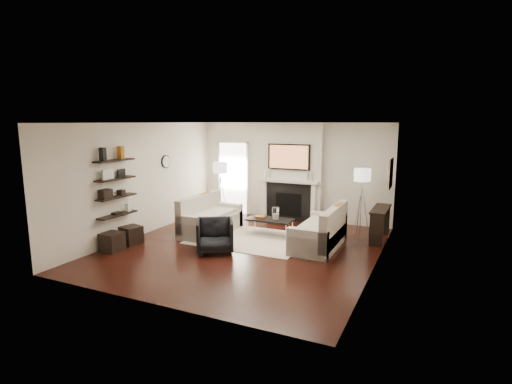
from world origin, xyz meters
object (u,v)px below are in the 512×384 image
at_px(coffee_table, 270,220).
at_px(armchair, 215,234).
at_px(lamp_left_shade, 220,168).
at_px(lamp_right_shade, 362,175).
at_px(loveseat_right_base, 319,238).
at_px(ottoman_near, 131,235).
at_px(loveseat_left_base, 211,225).

xyz_separation_m(coffee_table, armchair, (-0.58, -1.60, -0.01)).
xyz_separation_m(lamp_left_shade, lamp_right_shade, (3.90, 0.12, 0.00)).
bearing_deg(loveseat_right_base, ottoman_near, -158.38).
distance_m(loveseat_right_base, lamp_right_shade, 2.07).
relative_size(loveseat_right_base, ottoman_near, 4.50).
distance_m(armchair, lamp_left_shade, 3.18).
height_order(armchair, lamp_right_shade, lamp_right_shade).
xyz_separation_m(loveseat_left_base, loveseat_right_base, (2.73, 0.03, 0.00)).
height_order(lamp_left_shade, ottoman_near, lamp_left_shade).
xyz_separation_m(lamp_right_shade, ottoman_near, (-4.52, -3.09, -1.25)).
xyz_separation_m(armchair, ottoman_near, (-2.01, -0.31, -0.19)).
distance_m(coffee_table, lamp_right_shade, 2.50).
bearing_deg(armchair, loveseat_left_base, 93.25).
relative_size(coffee_table, armchair, 1.43).
bearing_deg(armchair, loveseat_right_base, 1.85).
bearing_deg(lamp_right_shade, armchair, -132.07).
height_order(loveseat_left_base, ottoman_near, loveseat_left_base).
bearing_deg(lamp_left_shade, loveseat_right_base, -23.38).
bearing_deg(loveseat_left_base, loveseat_right_base, 0.55).
bearing_deg(coffee_table, loveseat_right_base, -15.35).
height_order(coffee_table, armchair, armchair).
relative_size(loveseat_left_base, coffee_table, 1.64).
bearing_deg(armchair, coffee_table, 38.80).
bearing_deg(loveseat_right_base, lamp_right_shade, 68.41).
height_order(loveseat_right_base, lamp_left_shade, lamp_left_shade).
bearing_deg(ottoman_near, coffee_table, 36.43).
distance_m(lamp_right_shade, ottoman_near, 5.62).
bearing_deg(ottoman_near, loveseat_right_base, 21.62).
distance_m(coffee_table, ottoman_near, 3.23).
height_order(loveseat_left_base, coffee_table, same).
distance_m(loveseat_left_base, ottoman_near, 1.92).
relative_size(armchair, lamp_right_shade, 1.93).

